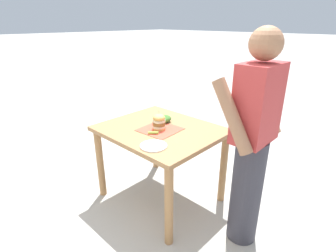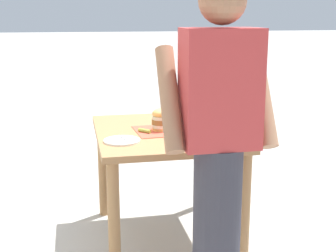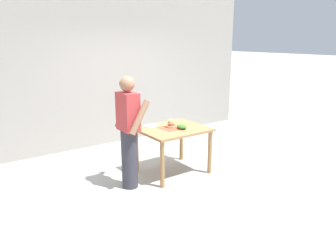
{
  "view_description": "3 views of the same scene",
  "coord_description": "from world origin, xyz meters",
  "px_view_note": "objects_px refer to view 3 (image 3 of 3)",
  "views": [
    {
      "loc": [
        1.6,
        1.62,
        1.71
      ],
      "look_at": [
        0.0,
        0.1,
        0.83
      ],
      "focal_mm": 28.0,
      "sensor_mm": 36.0,
      "label": 1
    },
    {
      "loc": [
        0.58,
        2.94,
        1.52
      ],
      "look_at": [
        0.0,
        0.1,
        0.83
      ],
      "focal_mm": 50.0,
      "sensor_mm": 36.0,
      "label": 2
    },
    {
      "loc": [
        -4.2,
        3.05,
        2.21
      ],
      "look_at": [
        0.0,
        0.1,
        0.83
      ],
      "focal_mm": 35.0,
      "sensor_mm": 36.0,
      "label": 3
    }
  ],
  "objects_px": {
    "patio_table": "(173,135)",
    "side_salad": "(182,127)",
    "pickle_spear": "(165,126)",
    "sandwich": "(171,123)",
    "side_plate_with_forks": "(151,126)",
    "diner_across_table": "(129,131)"
  },
  "relations": [
    {
      "from": "sandwich",
      "to": "side_salad",
      "type": "bearing_deg",
      "value": -147.15
    },
    {
      "from": "patio_table",
      "to": "side_plate_with_forks",
      "type": "relative_size",
      "value": 4.9
    },
    {
      "from": "diner_across_table",
      "to": "side_salad",
      "type": "bearing_deg",
      "value": -92.02
    },
    {
      "from": "sandwich",
      "to": "diner_across_table",
      "type": "bearing_deg",
      "value": 98.09
    },
    {
      "from": "side_plate_with_forks",
      "to": "diner_across_table",
      "type": "xyz_separation_m",
      "value": [
        -0.4,
        0.63,
        0.1
      ]
    },
    {
      "from": "sandwich",
      "to": "pickle_spear",
      "type": "xyz_separation_m",
      "value": [
        0.11,
        0.04,
        -0.06
      ]
    },
    {
      "from": "sandwich",
      "to": "diner_across_table",
      "type": "xyz_separation_m",
      "value": [
        -0.12,
        0.85,
        0.03
      ]
    },
    {
      "from": "side_salad",
      "to": "diner_across_table",
      "type": "relative_size",
      "value": 0.11
    },
    {
      "from": "patio_table",
      "to": "pickle_spear",
      "type": "bearing_deg",
      "value": 21.68
    },
    {
      "from": "patio_table",
      "to": "sandwich",
      "type": "height_order",
      "value": "sandwich"
    },
    {
      "from": "side_plate_with_forks",
      "to": "side_salad",
      "type": "xyz_separation_m",
      "value": [
        -0.44,
        -0.32,
        0.03
      ]
    },
    {
      "from": "patio_table",
      "to": "side_plate_with_forks",
      "type": "xyz_separation_m",
      "value": [
        0.31,
        0.23,
        0.13
      ]
    },
    {
      "from": "patio_table",
      "to": "pickle_spear",
      "type": "distance_m",
      "value": 0.21
    },
    {
      "from": "pickle_spear",
      "to": "side_salad",
      "type": "relative_size",
      "value": 0.51
    },
    {
      "from": "patio_table",
      "to": "side_salad",
      "type": "distance_m",
      "value": 0.22
    },
    {
      "from": "sandwich",
      "to": "side_salad",
      "type": "distance_m",
      "value": 0.19
    },
    {
      "from": "side_salad",
      "to": "diner_across_table",
      "type": "xyz_separation_m",
      "value": [
        0.03,
        0.95,
        0.07
      ]
    },
    {
      "from": "pickle_spear",
      "to": "diner_across_table",
      "type": "distance_m",
      "value": 0.85
    },
    {
      "from": "patio_table",
      "to": "side_salad",
      "type": "relative_size",
      "value": 5.99
    },
    {
      "from": "side_salad",
      "to": "diner_across_table",
      "type": "bearing_deg",
      "value": 87.98
    },
    {
      "from": "pickle_spear",
      "to": "sandwich",
      "type": "bearing_deg",
      "value": -159.54
    },
    {
      "from": "sandwich",
      "to": "diner_across_table",
      "type": "distance_m",
      "value": 0.86
    }
  ]
}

